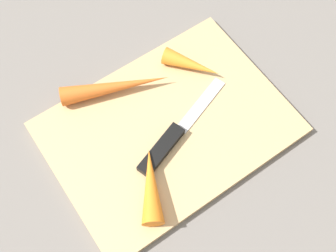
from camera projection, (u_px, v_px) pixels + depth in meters
The scene contains 6 objects.
ground_plane at pixel (168, 129), 0.65m from camera, with size 1.40×1.40×0.00m, color slate.
cutting_board at pixel (168, 128), 0.65m from camera, with size 0.36×0.26×0.01m, color tan.
knife at pixel (167, 143), 0.62m from camera, with size 0.20×0.08×0.01m.
carrot_shortest at pixel (191, 64), 0.67m from camera, with size 0.03×0.03×0.09m, color orange.
carrot_longest at pixel (116, 87), 0.65m from camera, with size 0.03×0.03×0.17m, color orange.
carrot_medium at pixel (151, 185), 0.58m from camera, with size 0.03×0.03×0.11m, color orange.
Camera 1 is at (0.15, 0.22, 0.59)m, focal length 44.78 mm.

